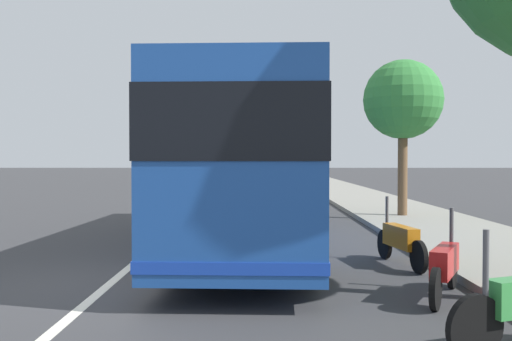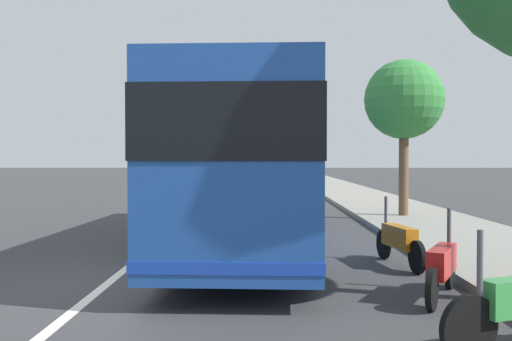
{
  "view_description": "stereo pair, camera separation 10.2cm",
  "coord_description": "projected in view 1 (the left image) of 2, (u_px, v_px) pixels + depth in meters",
  "views": [
    {
      "loc": [
        -8.9,
        -2.34,
        1.97
      ],
      "look_at": [
        5.88,
        -2.27,
        1.66
      ],
      "focal_mm": 40.28,
      "sensor_mm": 36.0,
      "label": 1
    },
    {
      "loc": [
        -8.9,
        -2.45,
        1.97
      ],
      "look_at": [
        5.88,
        -2.27,
        1.66
      ],
      "focal_mm": 40.28,
      "sensor_mm": 36.0,
      "label": 2
    }
  ],
  "objects": [
    {
      "name": "ground_plane",
      "position": [
        109.0,
        285.0,
        8.95
      ],
      "size": [
        220.0,
        220.0,
        0.0
      ],
      "primitive_type": "plane",
      "color": "#38383A"
    },
    {
      "name": "coach_bus",
      "position": [
        253.0,
        160.0,
        13.16
      ],
      "size": [
        12.27,
        2.93,
        3.4
      ],
      "rotation": [
        0.0,
        0.0,
        -0.04
      ],
      "color": "#1E4C9E",
      "rests_on": "ground"
    },
    {
      "name": "roadside_tree_mid_block",
      "position": [
        403.0,
        101.0,
        18.44
      ],
      "size": [
        2.55,
        2.55,
        5.14
      ],
      "color": "brown",
      "rests_on": "ground"
    },
    {
      "name": "sidewalk_curb",
      "position": [
        409.0,
        216.0,
        18.91
      ],
      "size": [
        110.0,
        3.6,
        0.14
      ],
      "primitive_type": "cube",
      "color": "gray",
      "rests_on": "ground"
    },
    {
      "name": "lane_divider_line",
      "position": [
        188.0,
        218.0,
        18.95
      ],
      "size": [
        110.0,
        0.16,
        0.01
      ],
      "primitive_type": "cube",
      "color": "silver",
      "rests_on": "ground"
    },
    {
      "name": "motorcycle_angled",
      "position": [
        445.0,
        266.0,
        8.06
      ],
      "size": [
        1.83,
        0.98,
        1.23
      ],
      "rotation": [
        0.0,
        0.0,
        -0.47
      ],
      "color": "black",
      "rests_on": "ground"
    },
    {
      "name": "motorcycle_far_end",
      "position": [
        400.0,
        241.0,
        10.54
      ],
      "size": [
        2.04,
        0.44,
        1.24
      ],
      "rotation": [
        0.0,
        0.0,
        0.18
      ],
      "color": "black",
      "rests_on": "ground"
    },
    {
      "name": "car_oncoming",
      "position": [
        256.0,
        174.0,
        47.38
      ],
      "size": [
        4.3,
        2.06,
        1.42
      ],
      "rotation": [
        0.0,
        0.0,
        -0.08
      ],
      "color": "silver",
      "rests_on": "ground"
    },
    {
      "name": "car_far_distant",
      "position": [
        201.0,
        175.0,
        42.71
      ],
      "size": [
        4.4,
        2.21,
        1.56
      ],
      "rotation": [
        0.0,
        0.0,
        3.06
      ],
      "color": "black",
      "rests_on": "ground"
    }
  ]
}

